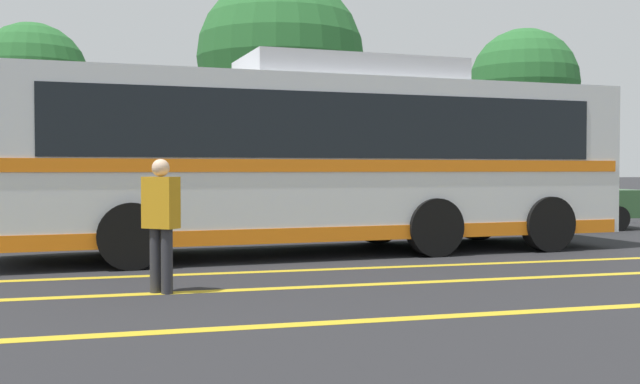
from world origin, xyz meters
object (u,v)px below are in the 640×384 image
(transit_bus, at_px, (321,155))
(tree_3, at_px, (32,79))
(pedestrian_1, at_px, (161,218))
(parked_car_1, at_px, (85,206))
(tree_0, at_px, (524,84))
(tree_1, at_px, (281,60))
(parked_car_3, at_px, (544,200))
(parked_car_2, at_px, (345,204))

(transit_bus, distance_m, tree_3, 11.93)
(transit_bus, relative_size, pedestrian_1, 7.08)
(transit_bus, xyz_separation_m, parked_car_1, (-4.17, 4.10, -1.04))
(pedestrian_1, distance_m, tree_0, 17.30)
(transit_bus, relative_size, parked_car_1, 2.35)
(transit_bus, xyz_separation_m, pedestrian_1, (-3.00, -3.72, -0.83))
(pedestrian_1, relative_size, tree_0, 0.27)
(pedestrian_1, xyz_separation_m, tree_0, (11.93, 12.08, 3.29))
(parked_car_1, bearing_deg, pedestrian_1, -166.80)
(parked_car_1, height_order, tree_1, tree_1)
(parked_car_1, xyz_separation_m, parked_car_3, (10.92, -0.46, 0.03))
(transit_bus, xyz_separation_m, tree_1, (0.95, 7.82, 2.83))
(tree_3, bearing_deg, parked_car_3, -27.24)
(parked_car_2, xyz_separation_m, tree_0, (7.40, 4.82, 3.51))
(parked_car_3, relative_size, tree_3, 0.83)
(parked_car_2, bearing_deg, tree_1, -173.53)
(transit_bus, relative_size, tree_1, 1.65)
(parked_car_1, relative_size, parked_car_3, 1.03)
(tree_3, bearing_deg, tree_1, -18.75)
(parked_car_2, distance_m, tree_3, 10.46)
(parked_car_3, height_order, tree_0, tree_0)
(parked_car_2, relative_size, tree_1, 0.60)
(parked_car_2, height_order, pedestrian_1, pedestrian_1)
(transit_bus, bearing_deg, parked_car_3, -65.92)
(tree_0, height_order, tree_1, tree_1)
(parked_car_2, bearing_deg, tree_3, -132.99)
(parked_car_1, distance_m, parked_car_2, 5.74)
(transit_bus, xyz_separation_m, tree_0, (8.94, 8.36, 2.46))
(transit_bus, height_order, parked_car_2, transit_bus)
(parked_car_2, distance_m, pedestrian_1, 8.57)
(pedestrian_1, xyz_separation_m, tree_1, (3.95, 11.54, 3.66))
(transit_bus, distance_m, parked_car_3, 7.73)
(parked_car_2, relative_size, parked_car_3, 0.87)
(tree_0, bearing_deg, tree_3, 173.20)
(parked_car_1, distance_m, pedestrian_1, 7.91)
(parked_car_3, distance_m, tree_1, 8.11)
(parked_car_1, bearing_deg, parked_car_3, -87.78)
(tree_1, bearing_deg, tree_0, 3.92)
(parked_car_1, bearing_deg, tree_0, -67.35)
(parked_car_1, height_order, pedestrian_1, pedestrian_1)
(parked_car_1, height_order, tree_3, tree_3)
(tree_0, relative_size, tree_1, 0.86)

